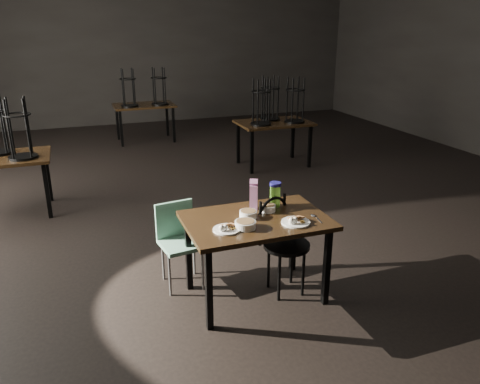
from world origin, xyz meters
name	(u,v)px	position (x,y,z in m)	size (l,w,h in m)	color
room	(234,20)	(-0.06, 0.01, 2.33)	(12.00, 12.04, 3.22)	black
main_table	(256,227)	(-0.63, -2.14, 0.67)	(1.20, 0.80, 0.75)	black
plate_left	(227,228)	(-0.94, -2.29, 0.77)	(0.22, 0.22, 0.07)	white
plate_right	(296,221)	(-0.36, -2.35, 0.77)	(0.24, 0.24, 0.08)	white
bowl_near	(248,214)	(-0.68, -2.10, 0.78)	(0.15, 0.15, 0.06)	white
bowl_far	(268,208)	(-0.47, -2.02, 0.78)	(0.14, 0.14, 0.06)	white
bowl_big	(245,224)	(-0.78, -2.30, 0.78)	(0.17, 0.17, 0.06)	white
juice_carton	(254,195)	(-0.57, -1.93, 0.88)	(0.09, 0.09, 0.28)	#8D196D
water_bottle	(275,194)	(-0.36, -1.94, 0.86)	(0.13, 0.13, 0.22)	#77C83A
spoon	(314,216)	(-0.15, -2.28, 0.75)	(0.05, 0.19, 0.01)	silver
bentwood_chair	(281,237)	(-0.37, -2.11, 0.51)	(0.46, 0.46, 0.87)	black
school_chair	(179,236)	(-1.19, -1.67, 0.47)	(0.40, 0.40, 0.77)	#659E84
bg_table_right	(274,120)	(1.18, 1.53, 0.78)	(1.20, 0.80, 1.48)	black
bg_table_far	(144,105)	(-0.57, 4.02, 0.75)	(1.20, 0.80, 1.48)	black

